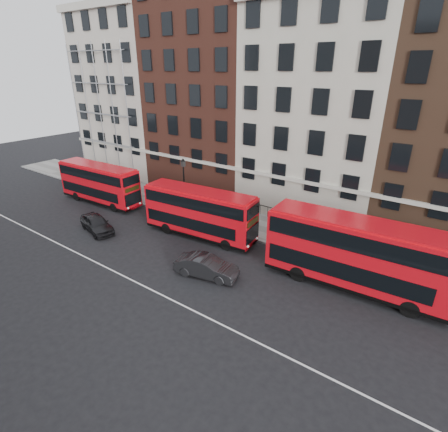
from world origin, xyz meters
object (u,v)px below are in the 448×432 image
Objects in this scene: bus_a at (99,183)px; bus_b at (199,212)px; car_front at (206,267)px; car_rear at (97,223)px; bus_c at (355,253)px.

bus_b reaches higher than bus_a.
bus_a is 2.23× the size of car_front.
car_rear is 0.97× the size of car_front.
bus_b reaches higher than car_front.
bus_c is at bearing -5.33° from bus_b.
bus_a is 26.35m from bus_c.
bus_c is 2.65× the size of car_rear.
car_front is (12.23, 0.04, -0.01)m from car_rear.
bus_c reaches higher than car_rear.
bus_b is (13.56, -0.00, 0.02)m from bus_a.
bus_c reaches higher than bus_a.
car_front is (-8.47, -4.55, -1.82)m from bus_c.
bus_b is 2.27× the size of car_front.
car_front is (4.32, -4.55, -1.49)m from bus_b.
bus_a reaches higher than car_front.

